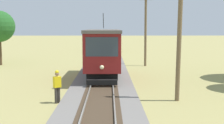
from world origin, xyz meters
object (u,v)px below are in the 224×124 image
object	(u,v)px
utility_pole_near_tram	(179,31)
freight_car	(106,41)
utility_pole_mid	(146,28)
track_worker	(57,85)
red_tram	(103,51)

from	to	relation	value
utility_pole_near_tram	freight_car	bearing A→B (deg)	96.96
freight_car	utility_pole_mid	size ratio (longest dim) A/B	0.67
track_worker	utility_pole_mid	bearing A→B (deg)	123.64
red_tram	utility_pole_near_tram	distance (m)	8.58
red_tram	utility_pole_mid	distance (m)	9.00
freight_car	utility_pole_near_tram	world-z (taller)	utility_pole_near_tram
utility_pole_mid	track_worker	bearing A→B (deg)	-112.94
red_tram	track_worker	bearing A→B (deg)	-106.83
red_tram	freight_car	bearing A→B (deg)	90.01
red_tram	utility_pole_mid	world-z (taller)	utility_pole_mid
freight_car	utility_pole_mid	distance (m)	20.01
utility_pole_near_tram	utility_pole_mid	size ratio (longest dim) A/B	0.97
utility_pole_mid	track_worker	world-z (taller)	utility_pole_mid
red_tram	track_worker	distance (m)	8.02
utility_pole_near_tram	track_worker	size ratio (longest dim) A/B	4.20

